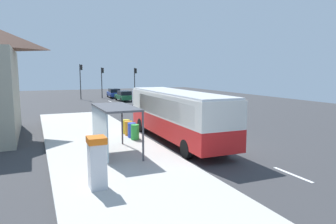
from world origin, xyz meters
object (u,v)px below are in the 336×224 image
object	(u,v)px
recycling_bin_orange	(129,128)
traffic_light_near_side	(135,78)
bus	(176,113)
recycling_bin_yellow	(126,127)
ticket_machine	(97,162)
sedan_far	(114,93)
recycling_bin_blue	(132,130)
sedan_near	(124,96)
white_van	(148,98)
bus_shelter	(110,118)
traffic_light_far_side	(81,76)
recycling_bin_green	(135,132)
traffic_light_median	(102,78)

from	to	relation	value
recycling_bin_orange	traffic_light_near_side	size ratio (longest dim) A/B	0.19
bus	recycling_bin_yellow	distance (m)	4.04
ticket_machine	recycling_bin_yellow	xyz separation A→B (m)	(3.72, 9.34, -0.52)
sedan_far	recycling_bin_blue	distance (m)	32.24
sedan_near	recycling_bin_blue	xyz separation A→B (m)	(-6.50, -25.36, -0.14)
white_van	sedan_far	bearing A→B (deg)	89.67
recycling_bin_blue	traffic_light_near_side	bearing A→B (deg)	72.09
recycling_bin_yellow	bus_shelter	bearing A→B (deg)	-114.49
bus	sedan_near	xyz separation A→B (m)	(4.01, 26.92, -1.05)
bus	white_van	world-z (taller)	bus
ticket_machine	bus_shelter	world-z (taller)	bus_shelter
recycling_bin_yellow	traffic_light_near_side	size ratio (longest dim) A/B	0.19
recycling_bin_yellow	traffic_light_far_side	distance (m)	29.58
recycling_bin_green	recycling_bin_yellow	size ratio (longest dim) A/B	1.00
bus	recycling_bin_blue	size ratio (longest dim) A/B	11.62
white_van	traffic_light_median	size ratio (longest dim) A/B	1.05
white_van	recycling_bin_green	xyz separation A→B (m)	(-6.40, -15.47, -0.69)
sedan_near	recycling_bin_yellow	world-z (taller)	sedan_near
sedan_near	recycling_bin_green	distance (m)	26.86
sedan_near	traffic_light_median	size ratio (longest dim) A/B	0.88
recycling_bin_green	bus_shelter	xyz separation A→B (m)	(-2.21, -2.76, 1.44)
traffic_light_median	bus_shelter	size ratio (longest dim) A/B	1.26
bus	recycling_bin_orange	distance (m)	3.56
white_van	bus_shelter	bearing A→B (deg)	-115.29
traffic_light_median	traffic_light_far_side	bearing A→B (deg)	-167.14
recycling_bin_yellow	traffic_light_median	distance (m)	30.67
recycling_bin_yellow	bus_shelter	size ratio (longest dim) A/B	0.24
recycling_bin_green	traffic_light_median	bearing A→B (deg)	81.90
traffic_light_far_side	white_van	bearing A→B (deg)	-71.69
bus	sedan_far	world-z (taller)	bus
white_van	bus_shelter	xyz separation A→B (m)	(-8.61, -18.23, 0.75)
recycling_bin_orange	traffic_light_near_side	distance (m)	30.98
recycling_bin_green	traffic_light_near_side	bearing A→B (deg)	72.47
white_van	bus_shelter	distance (m)	20.18
recycling_bin_green	recycling_bin_blue	xyz separation A→B (m)	(0.00, 0.70, 0.00)
sedan_near	traffic_light_median	xyz separation A→B (m)	(-1.90, 6.24, 2.55)
traffic_light_far_side	bus_shelter	distance (m)	34.46
traffic_light_far_side	bus	bearing A→B (deg)	-87.53
sedan_near	recycling_bin_yellow	xyz separation A→B (m)	(-6.50, -23.96, -0.14)
white_van	bus	bearing A→B (deg)	-103.47
sedan_near	bus_shelter	size ratio (longest dim) A/B	1.10
recycling_bin_yellow	traffic_light_far_side	bearing A→B (deg)	87.87
traffic_light_median	white_van	bearing A→B (deg)	-83.89
recycling_bin_orange	traffic_light_far_side	world-z (taller)	traffic_light_far_side
sedan_far	recycling_bin_green	distance (m)	32.92
bus	sedan_near	world-z (taller)	bus
ticket_machine	recycling_bin_green	bearing A→B (deg)	62.81
sedan_far	recycling_bin_yellow	xyz separation A→B (m)	(-6.50, -30.17, -0.14)
bus	bus_shelter	bearing A→B (deg)	-157.96
bus	traffic_light_median	xyz separation A→B (m)	(2.11, 33.16, 1.49)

